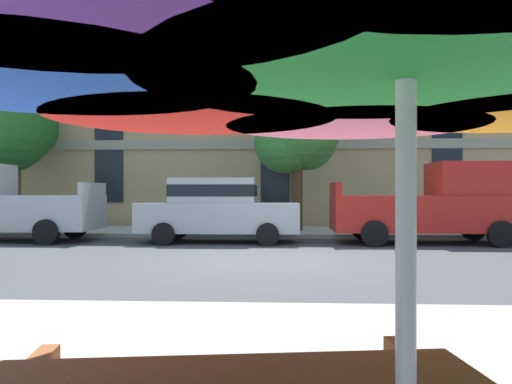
# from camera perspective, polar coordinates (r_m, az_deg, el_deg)

# --- Properties ---
(ground_plane) EXTENTS (120.00, 120.00, 0.00)m
(ground_plane) POSITION_cam_1_polar(r_m,az_deg,el_deg) (10.60, 1.41, -7.62)
(ground_plane) COLOR #424244
(sidewalk_far) EXTENTS (56.00, 3.60, 0.12)m
(sidewalk_far) POSITION_cam_1_polar(r_m,az_deg,el_deg) (17.36, 2.03, -4.41)
(sidewalk_far) COLOR #B2ADA3
(sidewalk_far) RESTS_ON ground
(apartment_building) EXTENTS (44.80, 12.08, 12.80)m
(apartment_building) POSITION_cam_1_polar(r_m,az_deg,el_deg) (25.98, 2.34, 11.14)
(apartment_building) COLOR tan
(apartment_building) RESTS_ON ground
(sedan_silver) EXTENTS (4.40, 1.98, 1.78)m
(sedan_silver) POSITION_cam_1_polar(r_m,az_deg,el_deg) (14.33, -4.29, -1.80)
(sedan_silver) COLOR #A8AAB2
(sedan_silver) RESTS_ON ground
(pickup_red) EXTENTS (5.10, 2.12, 2.20)m
(pickup_red) POSITION_cam_1_polar(r_m,az_deg,el_deg) (14.80, 19.28, -1.44)
(pickup_red) COLOR #B21E19
(pickup_red) RESTS_ON ground
(street_tree_left) EXTENTS (3.08, 3.33, 5.22)m
(street_tree_left) POSITION_cam_1_polar(r_m,az_deg,el_deg) (20.21, -25.30, 6.60)
(street_tree_left) COLOR brown
(street_tree_left) RESTS_ON ground
(street_tree_middle) EXTENTS (2.90, 2.68, 4.89)m
(street_tree_middle) POSITION_cam_1_polar(r_m,az_deg,el_deg) (17.20, 4.45, 6.72)
(street_tree_middle) COLOR #4C3823
(street_tree_middle) RESTS_ON ground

